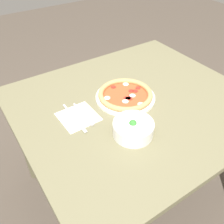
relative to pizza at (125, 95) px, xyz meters
The scene contains 7 objects.
ground_plane 0.74m from the pizza, 118.21° to the left, with size 8.00×8.00×0.00m, color #4C4238.
dining_table 0.13m from the pizza, 118.21° to the left, with size 1.15×1.02×0.72m.
pizza is the anchor object (origin of this frame).
bowl 0.26m from the pizza, 61.26° to the left, with size 0.17×0.17×0.08m.
napkin 0.27m from the pizza, ahead, with size 0.17×0.17×0.00m.
fork 0.24m from the pizza, ahead, with size 0.02×0.19×0.00m.
knife 0.29m from the pizza, ahead, with size 0.02×0.23×0.01m.
Camera 1 is at (0.65, 0.76, 1.47)m, focal length 40.00 mm.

